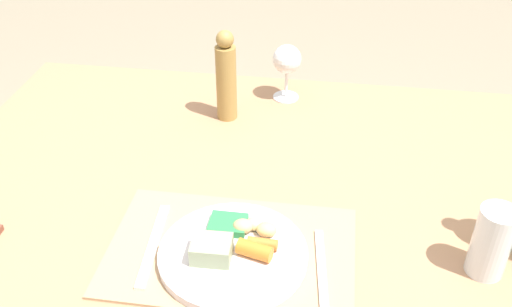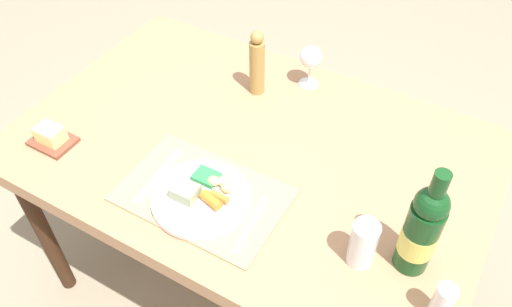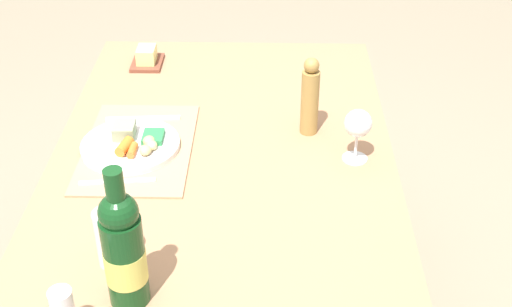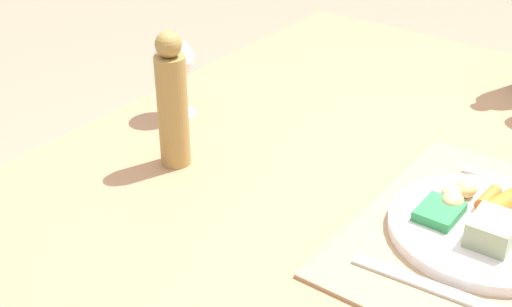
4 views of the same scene
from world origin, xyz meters
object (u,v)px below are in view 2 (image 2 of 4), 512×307
object	(u,v)px
fork	(158,176)
knife	(250,225)
dinner_plate	(201,196)
butter_dish	(51,137)
salt_shaker	(442,303)
dining_table	(251,161)
pepper_mill	(257,64)
water_tumbler	(362,246)
wine_glass	(311,58)
wine_bottle	(422,230)

from	to	relation	value
fork	knife	distance (m)	0.31
dinner_plate	butter_dish	size ratio (longest dim) A/B	2.08
dinner_plate	salt_shaker	world-z (taller)	salt_shaker
fork	knife	bearing A→B (deg)	-7.09
dining_table	pepper_mill	distance (m)	0.32
water_tumbler	wine_glass	distance (m)	0.71
butter_dish	wine_glass	distance (m)	0.85
dining_table	dinner_plate	size ratio (longest dim) A/B	5.24
wine_bottle	salt_shaker	bearing A→B (deg)	-47.65
dinner_plate	fork	bearing A→B (deg)	177.64
water_tumbler	butter_dish	xyz separation A→B (m)	(-0.96, -0.08, -0.04)
dinner_plate	pepper_mill	xyz separation A→B (m)	(-0.10, 0.49, 0.09)
butter_dish	wine_glass	xyz separation A→B (m)	(0.55, 0.65, 0.08)
butter_dish	salt_shaker	size ratio (longest dim) A/B	1.14
dining_table	wine_glass	size ratio (longest dim) A/B	9.43
water_tumbler	wine_glass	size ratio (longest dim) A/B	0.91
dinner_plate	wine_bottle	bearing A→B (deg)	9.48
fork	wine_bottle	xyz separation A→B (m)	(0.71, 0.09, 0.13)
fork	water_tumbler	distance (m)	0.60
fork	salt_shaker	distance (m)	0.81
wine_bottle	wine_glass	bearing A→B (deg)	135.47
dining_table	dinner_plate	bearing A→B (deg)	-92.15
dining_table	butter_dish	world-z (taller)	butter_dish
dinner_plate	wine_glass	size ratio (longest dim) A/B	1.80
dining_table	knife	xyz separation A→B (m)	(0.15, -0.26, 0.07)
dinner_plate	knife	xyz separation A→B (m)	(0.16, -0.01, -0.01)
knife	salt_shaker	xyz separation A→B (m)	(0.49, -0.00, 0.05)
water_tumbler	salt_shaker	distance (m)	0.21
salt_shaker	water_tumbler	bearing A→B (deg)	166.25
pepper_mill	fork	bearing A→B (deg)	-95.64
dining_table	dinner_plate	distance (m)	0.27
dinner_plate	dining_table	bearing A→B (deg)	87.85
fork	butter_dish	size ratio (longest dim) A/B	1.68
butter_dish	wine_bottle	world-z (taller)	wine_bottle
salt_shaker	dining_table	bearing A→B (deg)	157.67
dinner_plate	wine_glass	xyz separation A→B (m)	(0.03, 0.61, 0.09)
knife	wine_bottle	distance (m)	0.43
dining_table	wine_bottle	bearing A→B (deg)	-16.13
water_tumbler	wine_bottle	size ratio (longest dim) A/B	0.42
knife	fork	bearing A→B (deg)	170.83
butter_dish	wine_glass	world-z (taller)	wine_glass
dining_table	knife	world-z (taller)	knife
knife	pepper_mill	world-z (taller)	pepper_mill
wine_bottle	dinner_plate	bearing A→B (deg)	-170.52
fork	pepper_mill	size ratio (longest dim) A/B	0.94
knife	water_tumbler	bearing A→B (deg)	3.10
fork	knife	world-z (taller)	same
dining_table	pepper_mill	size ratio (longest dim) A/B	6.11
dining_table	wine_bottle	xyz separation A→B (m)	(0.55, -0.16, 0.20)
water_tumbler	wine_glass	bearing A→B (deg)	125.91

